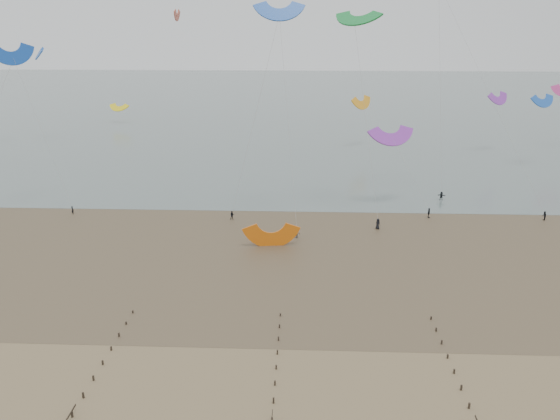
{
  "coord_description": "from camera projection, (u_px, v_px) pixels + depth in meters",
  "views": [
    {
      "loc": [
        6.32,
        -45.77,
        33.77
      ],
      "look_at": [
        3.3,
        28.0,
        8.0
      ],
      "focal_mm": 35.0,
      "sensor_mm": 36.0,
      "label": 1
    }
  ],
  "objects": [
    {
      "name": "kitesurfers",
      "position": [
        407.0,
        212.0,
        98.92
      ],
      "size": [
        145.5,
        22.11,
        1.89
      ],
      "color": "black",
      "rests_on": "ground"
    },
    {
      "name": "grounded_kite",
      "position": [
        271.0,
        246.0,
        86.24
      ],
      "size": [
        8.18,
        6.73,
        4.14
      ],
      "primitive_type": null,
      "rotation": [
        1.54,
        0.0,
        0.12
      ],
      "color": "#DB600D",
      "rests_on": "ground"
    },
    {
      "name": "kitesurfer_lead",
      "position": [
        73.0,
        210.0,
        100.07
      ],
      "size": [
        0.67,
        0.65,
        1.55
      ],
      "primitive_type": "imported",
      "rotation": [
        0.0,
        0.0,
        2.42
      ],
      "color": "black",
      "rests_on": "ground"
    },
    {
      "name": "ground",
      "position": [
        236.0,
        377.0,
        54.55
      ],
      "size": [
        500.0,
        500.0,
        0.0
      ],
      "primitive_type": "plane",
      "color": "brown",
      "rests_on": "ground"
    },
    {
      "name": "kites_airborne",
      "position": [
        208.0,
        76.0,
        128.42
      ],
      "size": [
        219.9,
        107.04,
        41.28
      ],
      "color": "yellow",
      "rests_on": "ground"
    },
    {
      "name": "sea_and_shore",
      "position": [
        236.0,
        243.0,
        87.16
      ],
      "size": [
        500.0,
        665.0,
        0.03
      ],
      "color": "#475654",
      "rests_on": "ground"
    }
  ]
}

